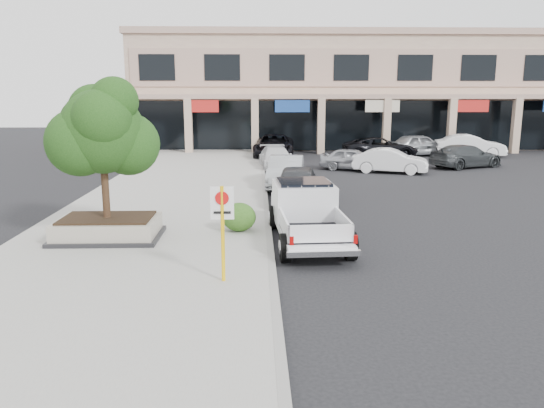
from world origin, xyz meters
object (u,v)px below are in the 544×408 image
at_px(curb_car_d, 274,146).
at_px(curb_car_c, 276,158).
at_px(lot_car_a, 353,159).
at_px(curb_car_b, 286,172).
at_px(lot_car_b, 390,161).
at_px(lot_car_f, 470,146).
at_px(lot_car_e, 419,145).
at_px(lot_car_d, 380,148).
at_px(no_parking_sign, 222,220).
at_px(curb_car_a, 297,186).
at_px(planter_tree, 108,132).
at_px(lot_car_c, 466,156).
at_px(pickup_truck, 308,214).
at_px(planter, 108,228).

bearing_deg(curb_car_d, curb_car_c, -86.55).
relative_size(curb_car_c, lot_car_a, 1.17).
distance_m(curb_car_b, curb_car_c, 6.69).
height_order(curb_car_d, lot_car_a, curb_car_d).
xyz_separation_m(lot_car_b, lot_car_f, (7.78, 7.74, 0.10)).
relative_size(curb_car_d, lot_car_a, 1.53).
xyz_separation_m(curb_car_d, lot_car_e, (10.76, 0.67, -0.02)).
bearing_deg(lot_car_d, curb_car_c, 122.48).
bearing_deg(lot_car_d, no_parking_sign, 157.60).
height_order(no_parking_sign, curb_car_a, no_parking_sign).
relative_size(planter_tree, curb_car_a, 0.86).
distance_m(no_parking_sign, curb_car_d, 26.14).
height_order(curb_car_d, lot_car_c, curb_car_d).
xyz_separation_m(no_parking_sign, pickup_truck, (2.39, 3.81, -0.74)).
bearing_deg(no_parking_sign, curb_car_b, 80.59).
height_order(planter, lot_car_b, lot_car_b).
height_order(lot_car_d, lot_car_e, lot_car_e).
xyz_separation_m(planter_tree, curb_car_a, (6.14, 5.47, -2.62)).
height_order(lot_car_c, lot_car_e, lot_car_e).
height_order(lot_car_d, lot_car_f, lot_car_f).
bearing_deg(planter_tree, curb_car_b, 58.34).
xyz_separation_m(curb_car_d, lot_car_f, (14.26, -0.02, -0.02)).
relative_size(curb_car_b, lot_car_c, 0.95).
xyz_separation_m(curb_car_a, curb_car_d, (-0.38, 16.51, 0.03)).
bearing_deg(lot_car_d, lot_car_f, -87.28).
distance_m(lot_car_a, lot_car_f, 11.75).
xyz_separation_m(curb_car_c, curb_car_d, (0.08, 5.70, 0.17)).
relative_size(lot_car_a, lot_car_f, 0.80).
bearing_deg(curb_car_d, lot_car_a, -51.32).
xyz_separation_m(curb_car_c, lot_car_f, (14.33, 5.69, 0.14)).
distance_m(pickup_truck, curb_car_a, 5.71).
bearing_deg(planter, curb_car_c, 70.49).
distance_m(pickup_truck, lot_car_b, 15.74).
xyz_separation_m(curb_car_b, lot_car_e, (10.61, 13.07, 0.05)).
bearing_deg(lot_car_e, pickup_truck, 139.24).
distance_m(lot_car_b, lot_car_c, 5.69).
bearing_deg(curb_car_c, lot_car_e, 25.70).
height_order(curb_car_c, lot_car_b, lot_car_b).
xyz_separation_m(pickup_truck, curb_car_d, (-0.28, 22.22, -0.06)).
relative_size(curb_car_c, lot_car_e, 0.96).
bearing_deg(lot_car_f, lot_car_b, 145.62).
height_order(planter, lot_car_f, lot_car_f).
bearing_deg(pickup_truck, lot_car_a, 71.82).
height_order(curb_car_d, lot_car_e, curb_car_d).
bearing_deg(planter, curb_car_a, 41.83).
bearing_deg(planter_tree, curb_car_d, 75.30).
distance_m(pickup_truck, lot_car_f, 26.24).
xyz_separation_m(curb_car_a, lot_car_b, (6.10, 8.75, -0.09)).
relative_size(curb_car_b, curb_car_d, 0.78).
bearing_deg(no_parking_sign, curb_car_c, 84.29).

